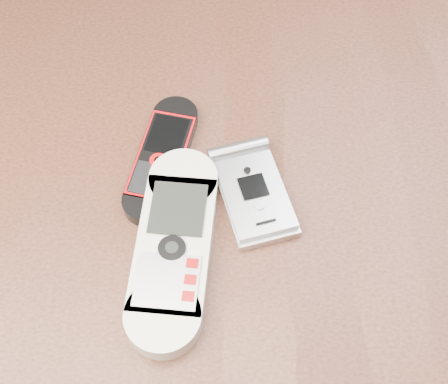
% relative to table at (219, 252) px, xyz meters
% --- Properties ---
extents(table, '(1.20, 0.80, 0.75)m').
position_rel_table_xyz_m(table, '(0.00, 0.00, 0.00)').
color(table, black).
rests_on(table, ground).
extents(nokia_white, '(0.08, 0.19, 0.02)m').
position_rel_table_xyz_m(nokia_white, '(-0.04, -0.05, 0.12)').
color(nokia_white, silver).
rests_on(nokia_white, table).
extents(nokia_black_red, '(0.07, 0.14, 0.01)m').
position_rel_table_xyz_m(nokia_black_red, '(-0.05, 0.04, 0.11)').
color(nokia_black_red, black).
rests_on(nokia_black_red, table).
extents(motorola_razr, '(0.08, 0.11, 0.02)m').
position_rel_table_xyz_m(motorola_razr, '(0.03, -0.00, 0.11)').
color(motorola_razr, '#BABABF').
rests_on(motorola_razr, table).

